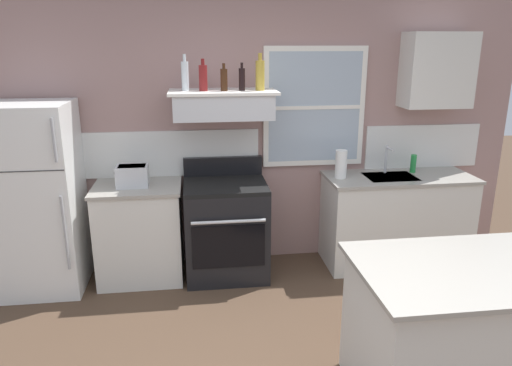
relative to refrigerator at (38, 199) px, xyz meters
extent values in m
cube|color=gray|center=(1.90, 0.39, 0.51)|extent=(5.40, 0.06, 2.70)
cube|color=silver|center=(0.75, 0.35, 0.29)|extent=(2.50, 0.02, 0.44)
cube|color=silver|center=(3.70, 0.35, 0.29)|extent=(1.20, 0.02, 0.44)
cube|color=white|center=(2.55, 0.34, 0.71)|extent=(1.00, 0.04, 1.15)
cube|color=#9EADBC|center=(2.55, 0.33, 0.71)|extent=(0.90, 0.01, 1.05)
cube|color=white|center=(2.55, 0.32, 0.71)|extent=(0.90, 0.02, 0.04)
cube|color=white|center=(0.00, 0.00, 0.00)|extent=(0.70, 0.68, 1.68)
cube|color=#333333|center=(0.00, -0.34, 0.34)|extent=(0.69, 0.00, 0.01)
cylinder|color=#A5A8AD|center=(0.30, -0.37, -0.19)|extent=(0.02, 0.02, 0.65)
cylinder|color=#A5A8AD|center=(0.30, -0.37, 0.59)|extent=(0.02, 0.02, 0.35)
cube|color=silver|center=(0.85, 0.06, -0.40)|extent=(0.76, 0.60, 0.88)
cube|color=#9E998E|center=(0.85, 0.06, 0.06)|extent=(0.79, 0.63, 0.03)
cube|color=silver|center=(0.82, 0.04, 0.17)|extent=(0.28, 0.20, 0.19)
cube|color=black|center=(0.82, 0.04, 0.26)|extent=(0.24, 0.16, 0.01)
cube|color=black|center=(0.68, 0.04, 0.20)|extent=(0.02, 0.03, 0.02)
cube|color=black|center=(1.65, 0.02, -0.40)|extent=(0.76, 0.64, 0.87)
cube|color=black|center=(1.65, 0.02, 0.05)|extent=(0.76, 0.64, 0.04)
cube|color=black|center=(1.65, 0.31, 0.16)|extent=(0.76, 0.06, 0.18)
cube|color=black|center=(1.65, -0.30, -0.42)|extent=(0.65, 0.01, 0.40)
cylinder|color=silver|center=(1.65, -0.34, -0.17)|extent=(0.65, 0.03, 0.03)
cube|color=silver|center=(1.65, 0.12, 0.77)|extent=(0.88, 0.48, 0.22)
cube|color=#262628|center=(1.65, -0.10, 0.69)|extent=(0.75, 0.02, 0.04)
cube|color=white|center=(1.65, 0.12, 0.89)|extent=(0.96, 0.52, 0.02)
cylinder|color=silver|center=(1.32, 0.12, 1.03)|extent=(0.06, 0.06, 0.25)
cylinder|color=silver|center=(1.32, 0.12, 1.19)|extent=(0.03, 0.03, 0.06)
cylinder|color=maroon|center=(1.48, 0.09, 1.02)|extent=(0.07, 0.07, 0.22)
cylinder|color=maroon|center=(1.48, 0.09, 1.16)|extent=(0.03, 0.03, 0.06)
cylinder|color=#381E0F|center=(1.66, 0.06, 1.00)|extent=(0.06, 0.06, 0.19)
cylinder|color=#381E0F|center=(1.66, 0.06, 1.12)|extent=(0.03, 0.03, 0.05)
cylinder|color=black|center=(1.82, 0.08, 1.00)|extent=(0.06, 0.06, 0.19)
cylinder|color=black|center=(1.82, 0.08, 1.12)|extent=(0.02, 0.02, 0.05)
cylinder|color=#B29333|center=(1.98, 0.07, 1.04)|extent=(0.08, 0.08, 0.26)
cylinder|color=#B29333|center=(1.98, 0.07, 1.20)|extent=(0.03, 0.03, 0.06)
cube|color=silver|center=(3.35, 0.06, -0.40)|extent=(1.40, 0.60, 0.88)
cube|color=#9E998E|center=(3.35, 0.06, 0.06)|extent=(1.43, 0.63, 0.03)
cube|color=#B7BABC|center=(3.25, 0.04, 0.07)|extent=(0.48, 0.36, 0.01)
cylinder|color=silver|center=(3.25, 0.18, 0.21)|extent=(0.03, 0.03, 0.28)
cylinder|color=silver|center=(3.25, 0.10, 0.33)|extent=(0.02, 0.16, 0.02)
cylinder|color=white|center=(2.76, 0.06, 0.21)|extent=(0.11, 0.11, 0.27)
cylinder|color=#268C3F|center=(3.53, 0.16, 0.16)|extent=(0.06, 0.06, 0.18)
cube|color=silver|center=(2.99, -1.86, -0.40)|extent=(1.32, 0.82, 0.88)
cube|color=#9E998E|center=(2.99, -1.86, 0.06)|extent=(1.40, 0.90, 0.03)
cube|color=silver|center=(3.70, 0.20, 1.06)|extent=(0.64, 0.32, 0.70)
camera|label=1|loc=(1.38, -4.21, 1.33)|focal=33.67mm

